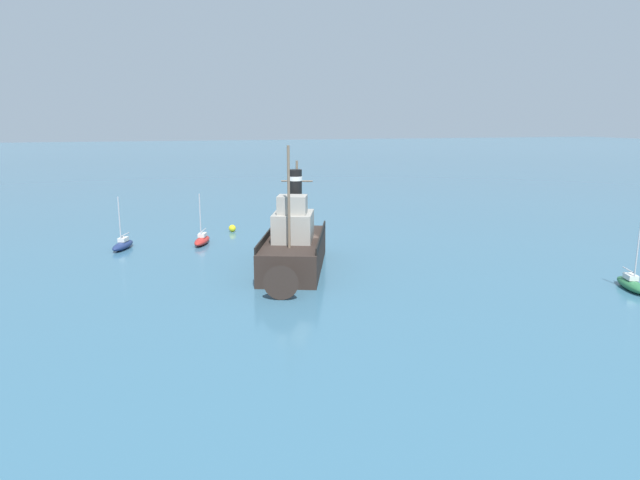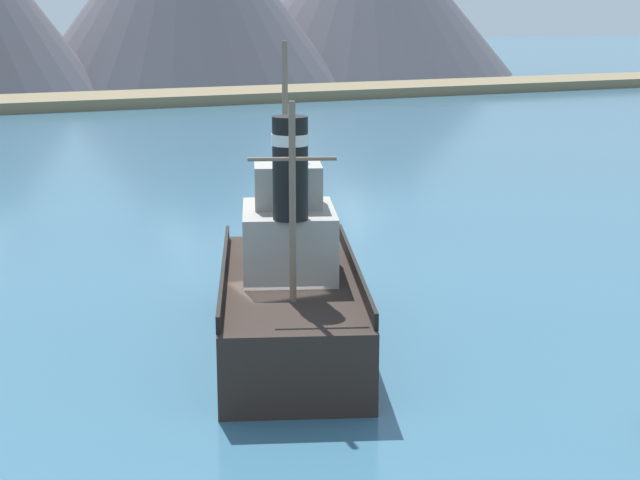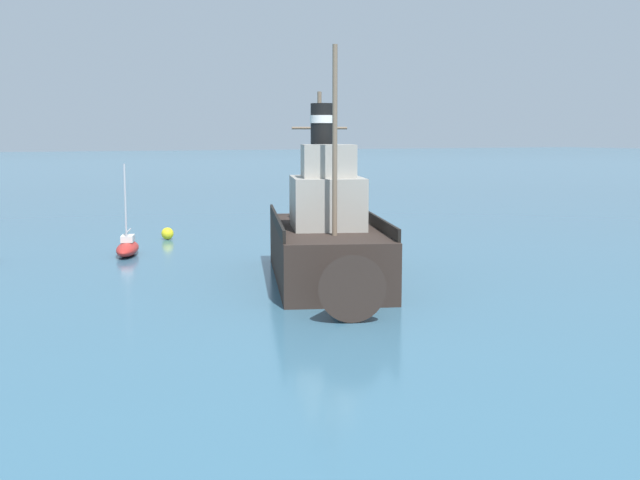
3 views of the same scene
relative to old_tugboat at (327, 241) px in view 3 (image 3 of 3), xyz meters
name	(u,v)px [view 3 (image 3 of 3)]	position (x,y,z in m)	size (l,w,h in m)	color
ground_plane	(332,275)	(-1.07, -1.59, -1.83)	(600.00, 600.00, 0.00)	#38667F
old_tugboat	(327,241)	(0.00, 0.00, 0.00)	(8.41, 14.65, 9.90)	#2D231E
sailboat_red	(128,247)	(5.87, -11.95, -1.40)	(2.37, 3.94, 4.90)	#B22823
mooring_buoy	(167,234)	(2.12, -17.34, -1.46)	(0.75, 0.75, 0.75)	yellow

